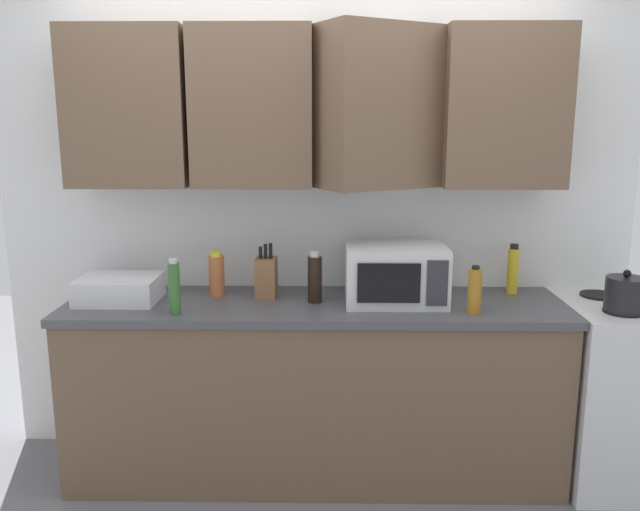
{
  "coord_description": "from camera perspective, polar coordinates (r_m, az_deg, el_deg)",
  "views": [
    {
      "loc": [
        0.07,
        -3.34,
        1.77
      ],
      "look_at": [
        0.02,
        -0.25,
        1.12
      ],
      "focal_mm": 36.3,
      "sensor_mm": 36.0,
      "label": 1
    }
  ],
  "objects": [
    {
      "name": "stove_range",
      "position": [
        3.63,
        26.12,
        -10.69
      ],
      "size": [
        0.76,
        0.64,
        0.91
      ],
      "color": "silver",
      "rests_on": "ground_plane"
    },
    {
      "name": "bottle_spice_jar",
      "position": [
        3.29,
        -9.11,
        -1.67
      ],
      "size": [
        0.08,
        0.08,
        0.23
      ],
      "color": "#BC6638",
      "rests_on": "counter_run"
    },
    {
      "name": "bottle_soy_dark",
      "position": [
        3.13,
        -0.48,
        -2.04
      ],
      "size": [
        0.07,
        0.07,
        0.25
      ],
      "color": "black",
      "rests_on": "counter_run"
    },
    {
      "name": "bottle_amber_vinegar",
      "position": [
        3.04,
        13.47,
        -3.02
      ],
      "size": [
        0.06,
        0.06,
        0.22
      ],
      "color": "#AD701E",
      "rests_on": "counter_run"
    },
    {
      "name": "bottle_green_oil",
      "position": [
        3.0,
        -12.73,
        -2.78
      ],
      "size": [
        0.05,
        0.05,
        0.26
      ],
      "color": "#386B2D",
      "rests_on": "counter_run"
    },
    {
      "name": "counter_run",
      "position": [
        3.31,
        -0.44,
        -11.58
      ],
      "size": [
        2.42,
        0.63,
        0.9
      ],
      "color": "brown",
      "rests_on": "ground_plane"
    },
    {
      "name": "dish_rack",
      "position": [
        3.31,
        -17.27,
        -2.84
      ],
      "size": [
        0.38,
        0.3,
        0.12
      ],
      "primitive_type": "cube",
      "color": "silver",
      "rests_on": "counter_run"
    },
    {
      "name": "wall_back_with_cabinets",
      "position": [
        3.27,
        -0.38,
        8.49
      ],
      "size": [
        3.29,
        0.57,
        2.6
      ],
      "color": "white",
      "rests_on": "ground_plane"
    },
    {
      "name": "kettle",
      "position": [
        3.27,
        25.31,
        -3.06
      ],
      "size": [
        0.18,
        0.18,
        0.19
      ],
      "color": "black",
      "rests_on": "stove_range"
    },
    {
      "name": "knife_block",
      "position": [
        3.22,
        -4.77,
        -1.9
      ],
      "size": [
        0.11,
        0.12,
        0.28
      ],
      "color": "brown",
      "rests_on": "counter_run"
    },
    {
      "name": "bottle_yellow_mustard",
      "position": [
        3.42,
        16.64,
        -1.21
      ],
      "size": [
        0.05,
        0.05,
        0.26
      ],
      "color": "gold",
      "rests_on": "counter_run"
    },
    {
      "name": "microwave",
      "position": [
        3.15,
        6.67,
        -1.61
      ],
      "size": [
        0.48,
        0.37,
        0.28
      ],
      "color": "silver",
      "rests_on": "counter_run"
    }
  ]
}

